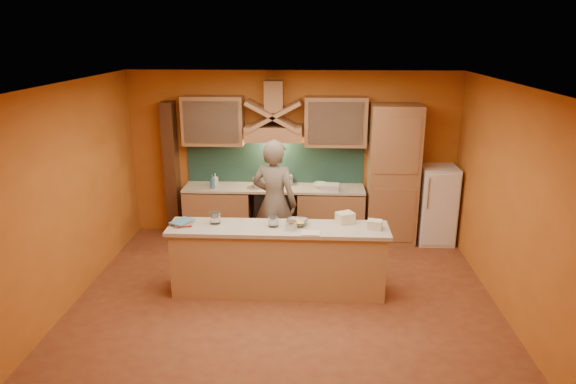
{
  "coord_description": "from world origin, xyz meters",
  "views": [
    {
      "loc": [
        0.34,
        -5.96,
        3.38
      ],
      "look_at": [
        -0.0,
        0.9,
        1.24
      ],
      "focal_mm": 32.0,
      "sensor_mm": 36.0,
      "label": 1
    }
  ],
  "objects_px": {
    "kitchen_scale": "(291,226)",
    "person": "(275,203)",
    "mixing_bowl": "(297,222)",
    "stove": "(274,213)",
    "fridge": "(436,205)"
  },
  "relations": [
    {
      "from": "kitchen_scale",
      "to": "mixing_bowl",
      "type": "height_order",
      "value": "kitchen_scale"
    },
    {
      "from": "kitchen_scale",
      "to": "person",
      "type": "bearing_deg",
      "value": 114.93
    },
    {
      "from": "person",
      "to": "mixing_bowl",
      "type": "xyz_separation_m",
      "value": [
        0.36,
        -0.86,
        0.02
      ]
    },
    {
      "from": "fridge",
      "to": "mixing_bowl",
      "type": "distance_m",
      "value": 2.91
    },
    {
      "from": "person",
      "to": "kitchen_scale",
      "type": "relative_size",
      "value": 15.62
    },
    {
      "from": "kitchen_scale",
      "to": "mixing_bowl",
      "type": "xyz_separation_m",
      "value": [
        0.07,
        0.18,
        -0.02
      ]
    },
    {
      "from": "person",
      "to": "mixing_bowl",
      "type": "height_order",
      "value": "person"
    },
    {
      "from": "stove",
      "to": "kitchen_scale",
      "type": "bearing_deg",
      "value": -79.31
    },
    {
      "from": "fridge",
      "to": "kitchen_scale",
      "type": "relative_size",
      "value": 10.59
    },
    {
      "from": "stove",
      "to": "person",
      "type": "bearing_deg",
      "value": -85.14
    },
    {
      "from": "stove",
      "to": "kitchen_scale",
      "type": "distance_m",
      "value": 2.1
    },
    {
      "from": "mixing_bowl",
      "to": "person",
      "type": "bearing_deg",
      "value": 113.06
    },
    {
      "from": "fridge",
      "to": "person",
      "type": "height_order",
      "value": "person"
    },
    {
      "from": "stove",
      "to": "mixing_bowl",
      "type": "distance_m",
      "value": 1.94
    },
    {
      "from": "stove",
      "to": "fridge",
      "type": "distance_m",
      "value": 2.71
    }
  ]
}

